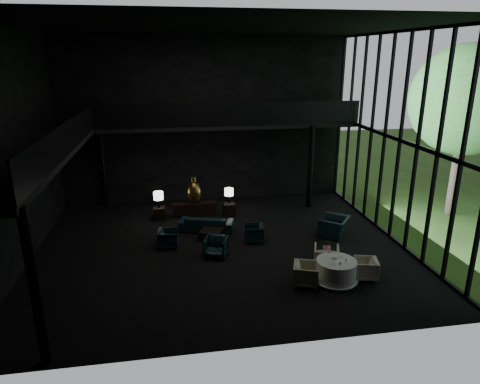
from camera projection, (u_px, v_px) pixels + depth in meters
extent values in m
cube|color=black|center=(222.00, 248.00, 16.51)|extent=(14.00, 12.00, 0.02)
cube|color=black|center=(218.00, 27.00, 14.07)|extent=(14.00, 12.00, 0.02)
cube|color=black|center=(205.00, 122.00, 20.93)|extent=(14.00, 0.04, 8.00)
cube|color=black|center=(252.00, 199.00, 9.66)|extent=(14.00, 0.04, 8.00)
cube|color=black|center=(11.00, 153.00, 14.19)|extent=(0.04, 12.00, 8.00)
cube|color=black|center=(43.00, 152.00, 14.35)|extent=(2.00, 12.00, 0.25)
cube|color=black|center=(228.00, 124.00, 20.14)|extent=(12.00, 2.00, 0.25)
cube|color=black|center=(72.00, 134.00, 14.32)|extent=(0.06, 12.00, 1.00)
cube|color=black|center=(231.00, 114.00, 19.02)|extent=(12.00, 0.06, 1.00)
cylinder|color=black|center=(35.00, 290.00, 9.76)|extent=(0.24, 0.24, 4.00)
cylinder|color=black|center=(103.00, 167.00, 20.47)|extent=(0.24, 0.24, 4.00)
cylinder|color=black|center=(310.00, 167.00, 20.41)|extent=(0.24, 0.24, 4.00)
cylinder|color=#382D23|center=(456.00, 163.00, 19.37)|extent=(0.36, 0.36, 4.90)
sphere|color=#2B5E21|center=(466.00, 100.00, 18.51)|extent=(4.80, 4.80, 4.80)
cube|color=black|center=(195.00, 209.00, 19.72)|extent=(1.99, 0.45, 0.63)
ellipsoid|color=#A98240|center=(194.00, 192.00, 19.51)|extent=(0.66, 0.66, 1.02)
cylinder|color=#A98240|center=(193.00, 179.00, 19.33)|extent=(0.23, 0.23, 0.21)
cube|color=black|center=(159.00, 213.00, 19.32)|extent=(0.52, 0.52, 0.57)
cylinder|color=black|center=(159.00, 203.00, 19.18)|extent=(0.13, 0.13, 0.38)
cylinder|color=white|center=(158.00, 196.00, 19.07)|extent=(0.44, 0.44, 0.35)
cube|color=black|center=(229.00, 209.00, 19.83)|extent=(0.52, 0.52, 0.57)
cylinder|color=black|center=(229.00, 199.00, 19.78)|extent=(0.12, 0.12, 0.36)
cylinder|color=white|center=(229.00, 192.00, 19.67)|extent=(0.41, 0.41, 0.33)
imported|color=black|center=(207.00, 220.00, 18.01)|extent=(2.56, 1.38, 0.96)
imported|color=black|center=(168.00, 238.00, 16.52)|extent=(0.73, 0.77, 0.74)
imported|color=black|center=(254.00, 233.00, 17.00)|extent=(0.79, 0.83, 0.75)
imported|color=black|center=(216.00, 246.00, 15.71)|extent=(1.05, 1.02, 0.85)
imported|color=black|center=(334.00, 222.00, 17.49)|extent=(1.50, 1.58, 1.16)
cube|color=black|center=(212.00, 234.00, 17.31)|extent=(1.11, 1.11, 0.37)
cylinder|color=white|center=(336.00, 271.00, 13.98)|extent=(1.30, 1.30, 0.75)
cone|color=white|center=(335.00, 280.00, 14.08)|extent=(1.48, 1.48, 0.10)
imported|color=beige|center=(326.00, 255.00, 14.89)|extent=(1.16, 1.12, 0.95)
imported|color=beige|center=(366.00, 268.00, 14.20)|extent=(0.83, 0.86, 0.73)
imported|color=#C4B191|center=(306.00, 273.00, 13.76)|extent=(1.01, 1.04, 0.85)
cylinder|color=pink|center=(326.00, 252.00, 14.73)|extent=(0.27, 0.27, 0.38)
sphere|color=#D8A884|center=(327.00, 244.00, 14.65)|extent=(0.19, 0.19, 0.19)
ellipsoid|color=black|center=(327.00, 243.00, 14.64)|extent=(0.20, 0.20, 0.13)
cylinder|color=white|center=(333.00, 264.00, 13.65)|extent=(0.26, 0.26, 0.01)
cylinder|color=white|center=(341.00, 257.00, 14.10)|extent=(0.21, 0.21, 0.01)
cylinder|color=white|center=(346.00, 262.00, 13.74)|extent=(0.18, 0.18, 0.01)
cylinder|color=white|center=(346.00, 260.00, 13.84)|extent=(0.09, 0.09, 0.06)
ellipsoid|color=white|center=(334.00, 257.00, 13.99)|extent=(0.17, 0.17, 0.08)
cylinder|color=#99999E|center=(340.00, 263.00, 13.60)|extent=(0.07, 0.07, 0.08)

